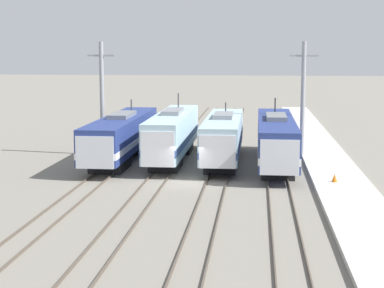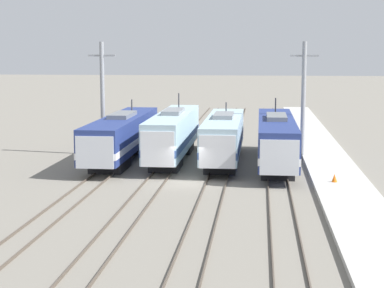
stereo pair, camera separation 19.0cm
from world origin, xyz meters
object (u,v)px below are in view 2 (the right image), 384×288
locomotive_center_right (223,138)px  traffic_cone (334,178)px  locomotive_far_left (121,136)px  catenary_tower_right (303,99)px  locomotive_far_right (276,140)px  locomotive_center_left (173,135)px  catenary_tower_left (102,97)px

locomotive_center_right → traffic_cone: 12.00m
locomotive_far_left → locomotive_center_right: locomotive_far_left is taller
traffic_cone → catenary_tower_right: bearing=97.2°
locomotive_far_right → traffic_cone: locomotive_far_right is taller
locomotive_far_left → locomotive_center_left: (4.39, 0.42, 0.15)m
locomotive_far_left → catenary_tower_right: (15.54, 2.88, 3.13)m
locomotive_center_right → catenary_tower_right: size_ratio=1.63×
locomotive_far_left → locomotive_center_right: 8.78m
locomotive_center_right → locomotive_far_right: 4.48m
catenary_tower_right → locomotive_far_left: bearing=-169.5°
locomotive_far_right → catenary_tower_right: catenary_tower_right is taller
locomotive_center_left → locomotive_far_right: 8.92m
locomotive_center_right → catenary_tower_right: catenary_tower_right is taller
catenary_tower_left → catenary_tower_right: 17.83m
catenary_tower_left → locomotive_center_right: bearing=-16.1°
locomotive_far_right → catenary_tower_left: catenary_tower_left is taller
locomotive_center_left → catenary_tower_right: 11.80m
locomotive_far_left → locomotive_center_left: locomotive_center_left is taller
catenary_tower_right → catenary_tower_left: bearing=180.0°
locomotive_center_right → catenary_tower_left: catenary_tower_left is taller
catenary_tower_left → catenary_tower_right: same height
locomotive_center_left → catenary_tower_right: size_ratio=1.72×
catenary_tower_right → traffic_cone: (1.49, -11.75, -4.63)m
locomotive_center_right → locomotive_far_right: size_ratio=0.88×
locomotive_center_left → locomotive_center_right: bearing=-9.5°
locomotive_far_left → locomotive_far_right: size_ratio=1.02×
catenary_tower_left → catenary_tower_right: size_ratio=1.00×
catenary_tower_right → locomotive_far_right: bearing=-120.2°
locomotive_center_right → locomotive_far_right: bearing=-11.5°
traffic_cone → catenary_tower_left: bearing=148.7°
locomotive_far_right → traffic_cone: (3.87, -7.67, -1.55)m
traffic_cone → locomotive_center_left: bearing=143.7°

